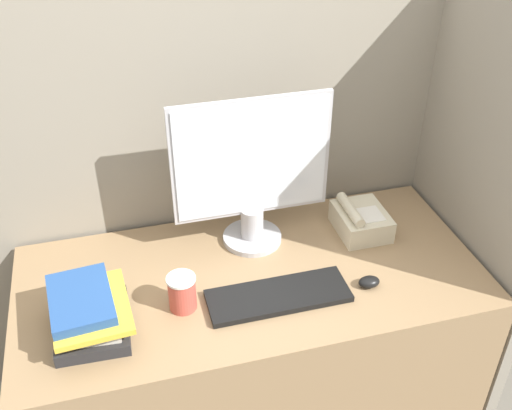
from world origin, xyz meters
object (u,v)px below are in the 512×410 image
Objects in this scene: monitor at (252,176)px; desk_telephone at (360,220)px; mouse at (369,282)px; coffee_cup at (182,293)px; keyboard at (278,296)px; book_stack at (89,313)px.

monitor reaches higher than desk_telephone.
coffee_cup is (-0.59, 0.06, 0.04)m from mouse.
desk_telephone is at bearing 33.96° from keyboard.
mouse is at bearing -107.48° from desk_telephone.
monitor is 2.65× the size of desk_telephone.
coffee_cup is 0.58× the size of desk_telephone.
keyboard is 0.47m from desk_telephone.
keyboard is at bearing -89.65° from monitor.
book_stack is at bearing -165.84° from desk_telephone.
monitor reaches higher than book_stack.
desk_telephone reaches higher than mouse.
keyboard is 1.54× the size of book_stack.
desk_telephone is (0.96, 0.24, -0.02)m from book_stack.
keyboard is 0.30m from coffee_cup.
book_stack is 0.99m from desk_telephone.
monitor is 0.45m from coffee_cup.
mouse is (0.30, -0.02, 0.01)m from keyboard.
book_stack is at bearing 178.08° from keyboard.
desk_telephone reaches higher than keyboard.
book_stack is at bearing -175.69° from coffee_cup.
book_stack reaches higher than mouse.
monitor is 4.58× the size of coffee_cup.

